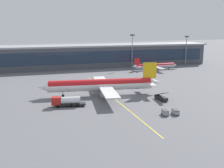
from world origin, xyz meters
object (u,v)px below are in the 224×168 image
Objects in this scene: baggage_cart_0 at (165,112)px; commuter_jet_far at (155,66)px; baggage_cart_1 at (176,112)px; main_airliner at (101,85)px; belt_loader at (161,97)px; fuel_tanker at (66,101)px.

commuter_jet_far is at bearing 65.81° from baggage_cart_0.
baggage_cart_1 is at bearing -7.64° from baggage_cart_0.
main_airliner reaches higher than commuter_jet_far.
belt_loader is 2.47× the size of baggage_cart_1.
baggage_cart_0 is 83.47m from commuter_jet_far.
commuter_jet_far is (31.02, 76.55, 1.69)m from baggage_cart_1.
belt_loader reaches higher than baggage_cart_0.
baggage_cart_1 is (15.04, -28.11, -3.25)m from main_airliner.
main_airliner is at bearing 144.85° from belt_loader.
baggage_cart_1 is (3.17, -0.43, 0.00)m from baggage_cart_0.
belt_loader is 15.59m from baggage_cart_1.
baggage_cart_0 is 1.00× the size of baggage_cart_1.
main_airliner reaches higher than baggage_cart_0.
belt_loader is (32.84, -2.23, -0.76)m from fuel_tanker.
fuel_tanker is (-14.60, -10.61, -2.29)m from main_airliner.
main_airliner is 6.65× the size of belt_loader.
fuel_tanker is at bearing -135.77° from commuter_jet_far.
belt_loader is 67.33m from commuter_jet_far.
baggage_cart_1 is at bearing -30.55° from fuel_tanker.
commuter_jet_far reaches higher than baggage_cart_1.
commuter_jet_far is (27.82, 61.29, 1.48)m from belt_loader.
belt_loader is 2.47× the size of baggage_cart_0.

